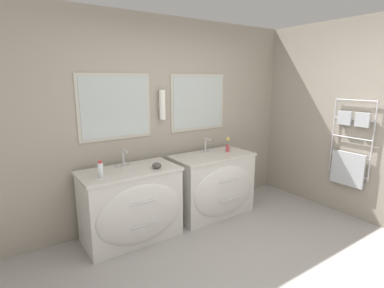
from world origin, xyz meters
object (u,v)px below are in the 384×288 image
object	(u,v)px
toiletry_bottle	(101,170)
flower_vase	(228,146)
vanity_left	(132,205)
vanity_right	(213,185)
amenity_bowl	(157,165)

from	to	relation	value
toiletry_bottle	flower_vase	world-z (taller)	flower_vase
vanity_left	flower_vase	size ratio (longest dim) A/B	5.41
toiletry_bottle	vanity_left	bearing A→B (deg)	9.52
vanity_right	toiletry_bottle	bearing A→B (deg)	-177.82
toiletry_bottle	amenity_bowl	xyz separation A→B (m)	(0.63, -0.04, -0.05)
vanity_left	amenity_bowl	distance (m)	0.54
toiletry_bottle	amenity_bowl	bearing A→B (deg)	-3.67
vanity_right	toiletry_bottle	distance (m)	1.62
toiletry_bottle	flower_vase	bearing A→B (deg)	3.22
vanity_right	amenity_bowl	xyz separation A→B (m)	(-0.91, -0.10, 0.45)
vanity_left	flower_vase	bearing A→B (deg)	1.70
vanity_right	flower_vase	size ratio (longest dim) A/B	5.41
vanity_right	flower_vase	world-z (taller)	flower_vase
vanity_left	toiletry_bottle	distance (m)	0.61
vanity_right	amenity_bowl	distance (m)	1.02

